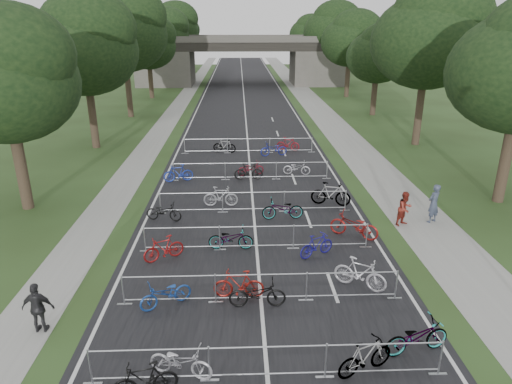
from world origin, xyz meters
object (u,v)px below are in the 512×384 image
Objects in this scene: pedestrian_b at (405,209)px; pedestrian_c at (38,308)px; pedestrian_a at (434,204)px; overpass_bridge at (243,60)px.

pedestrian_b is 0.99× the size of pedestrian_c.
pedestrian_a is at bearing -153.02° from pedestrian_c.
overpass_bridge is 19.02× the size of pedestrian_b.
pedestrian_b is at bearing -151.52° from pedestrian_c.
overpass_bridge is 59.57m from pedestrian_c.
overpass_bridge is at bearing 68.25° from pedestrian_b.
pedestrian_c is at bearing -96.56° from overpass_bridge.
pedestrian_b is (-1.44, -0.26, -0.13)m from pedestrian_a.
pedestrian_c reaches higher than pedestrian_b.
overpass_bridge is at bearing -112.16° from pedestrian_a.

